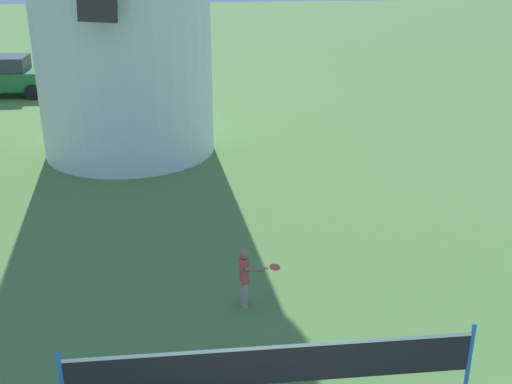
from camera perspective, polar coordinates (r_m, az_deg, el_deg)
tennis_net at (r=8.48m, az=1.54°, el=-15.44°), size 5.43×0.06×1.10m
player_far at (r=10.62m, az=-0.93°, el=-7.50°), size 0.69×0.39×1.07m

